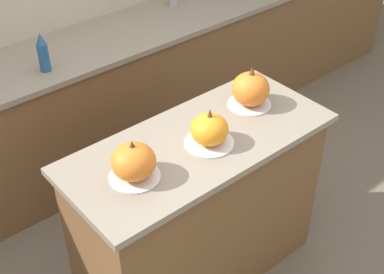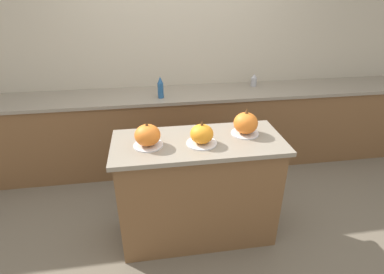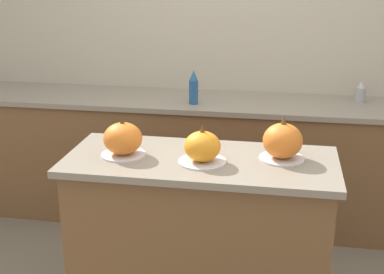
# 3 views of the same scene
# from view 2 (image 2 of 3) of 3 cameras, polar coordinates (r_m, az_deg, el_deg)

# --- Properties ---
(ground_plane) EXTENTS (12.00, 12.00, 0.00)m
(ground_plane) POSITION_cam_2_polar(r_m,az_deg,el_deg) (2.84, 1.04, -17.52)
(ground_plane) COLOR #665B4C
(wall_back) EXTENTS (8.00, 0.06, 2.50)m
(wall_back) POSITION_cam_2_polar(r_m,az_deg,el_deg) (3.62, -3.01, 15.16)
(wall_back) COLOR #B2A893
(wall_back) RESTS_ON ground_plane
(kitchen_island) EXTENTS (1.32, 0.58, 0.93)m
(kitchen_island) POSITION_cam_2_polar(r_m,az_deg,el_deg) (2.53, 1.13, -9.96)
(kitchen_island) COLOR brown
(kitchen_island) RESTS_ON ground_plane
(back_counter) EXTENTS (6.00, 0.60, 0.91)m
(back_counter) POSITION_cam_2_polar(r_m,az_deg,el_deg) (3.56, -2.15, 1.47)
(back_counter) COLOR brown
(back_counter) RESTS_ON ground_plane
(pumpkin_cake_left) EXTENTS (0.22, 0.22, 0.19)m
(pumpkin_cake_left) POSITION_cam_2_polar(r_m,az_deg,el_deg) (2.20, -8.46, 0.24)
(pumpkin_cake_left) COLOR silver
(pumpkin_cake_left) RESTS_ON kitchen_island
(pumpkin_cake_center) EXTENTS (0.23, 0.23, 0.19)m
(pumpkin_cake_center) POSITION_cam_2_polar(r_m,az_deg,el_deg) (2.21, 1.87, 0.45)
(pumpkin_cake_center) COLOR silver
(pumpkin_cake_center) RESTS_ON kitchen_island
(pumpkin_cake_right) EXTENTS (0.22, 0.22, 0.22)m
(pumpkin_cake_right) POSITION_cam_2_polar(r_m,az_deg,el_deg) (2.39, 10.17, 2.52)
(pumpkin_cake_right) COLOR silver
(pumpkin_cake_right) RESTS_ON kitchen_island
(bottle_tall) EXTENTS (0.06, 0.06, 0.23)m
(bottle_tall) POSITION_cam_2_polar(r_m,az_deg,el_deg) (3.22, -6.02, 9.32)
(bottle_tall) COLOR #235184
(bottle_tall) RESTS_ON back_counter
(bottle_short) EXTENTS (0.07, 0.07, 0.14)m
(bottle_short) POSITION_cam_2_polar(r_m,az_deg,el_deg) (3.69, 11.69, 10.52)
(bottle_short) COLOR #99999E
(bottle_short) RESTS_ON back_counter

